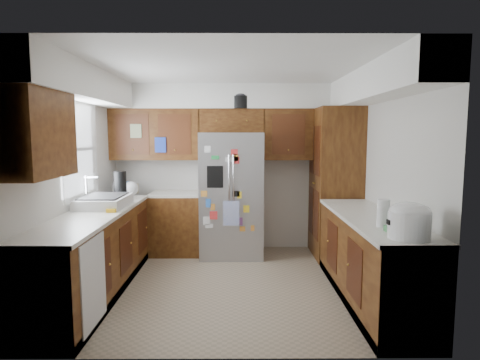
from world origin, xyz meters
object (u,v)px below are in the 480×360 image
at_px(rice_cooker, 409,220).
at_px(paper_towel, 383,213).
at_px(pantry, 335,183).
at_px(fridge, 232,195).

xyz_separation_m(rice_cooker, paper_towel, (-0.06, 0.41, -0.03)).
distance_m(pantry, rice_cooker, 2.53).
bearing_deg(rice_cooker, paper_towel, 98.90).
height_order(pantry, paper_towel, pantry).
bearing_deg(fridge, pantry, -2.06).
height_order(fridge, rice_cooker, fridge).
height_order(pantry, rice_cooker, pantry).
bearing_deg(rice_cooker, pantry, 89.99).
xyz_separation_m(fridge, paper_towel, (1.44, -2.17, 0.15)).
bearing_deg(paper_towel, pantry, 88.25).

